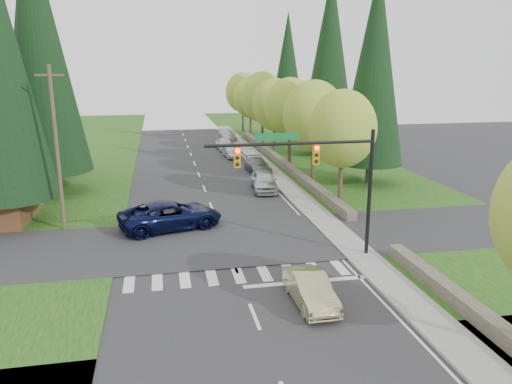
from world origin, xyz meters
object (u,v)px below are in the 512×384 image
object	(u,v)px
parked_car_c	(231,152)
parked_car_b	(258,166)
parked_car_e	(228,136)
suv_navy	(171,215)
sedan_champagne	(310,289)
parked_car_d	(225,144)
parked_car_a	(264,181)

from	to	relation	value
parked_car_c	parked_car_b	bearing A→B (deg)	-83.81
parked_car_c	parked_car_e	size ratio (longest dim) A/B	0.83
parked_car_b	parked_car_c	bearing A→B (deg)	96.50
suv_navy	parked_car_b	bearing A→B (deg)	-45.10
sedan_champagne	parked_car_d	size ratio (longest dim) A/B	0.95
parked_car_c	parked_car_d	size ratio (longest dim) A/B	0.92
sedan_champagne	parked_car_d	bearing A→B (deg)	86.29
parked_car_c	parked_car_e	world-z (taller)	parked_car_e
sedan_champagne	parked_car_d	xyz separation A→B (m)	(1.64, 40.09, 0.06)
suv_navy	parked_car_a	distance (m)	11.40
sedan_champagne	parked_car_e	bearing A→B (deg)	84.95
parked_car_a	parked_car_c	xyz separation A→B (m)	(-0.46, 15.20, -0.16)
parked_car_c	sedan_champagne	bearing A→B (deg)	-95.80
sedan_champagne	parked_car_e	xyz separation A→B (m)	(3.04, 47.25, 0.02)
parked_car_a	parked_car_c	size ratio (longest dim) A/B	1.21
parked_car_a	parked_car_e	xyz separation A→B (m)	(0.87, 27.51, -0.12)
parked_car_a	parked_car_e	distance (m)	27.53
suv_navy	parked_car_a	world-z (taller)	suv_navy
sedan_champagne	parked_car_e	world-z (taller)	parked_car_e
suv_navy	parked_car_b	world-z (taller)	suv_navy
parked_car_c	parked_car_e	xyz separation A→B (m)	(1.33, 12.31, 0.04)
suv_navy	parked_car_c	xyz separation A→B (m)	(7.27, 23.59, -0.23)
parked_car_b	sedan_champagne	bearing A→B (deg)	-99.18
suv_navy	parked_car_d	xyz separation A→B (m)	(7.20, 28.74, -0.15)
parked_car_a	parked_car_d	size ratio (longest dim) A/B	1.11
parked_car_d	parked_car_e	size ratio (longest dim) A/B	0.90
suv_navy	parked_car_a	xyz separation A→B (m)	(7.73, 8.38, -0.07)
sedan_champagne	suv_navy	distance (m)	12.64
parked_car_b	suv_navy	bearing A→B (deg)	-121.94
parked_car_c	parked_car_d	world-z (taller)	parked_car_d
sedan_champagne	parked_car_b	xyz separation A→B (m)	(3.04, 26.70, -0.00)
suv_navy	parked_car_b	xyz separation A→B (m)	(8.60, 15.35, -0.21)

